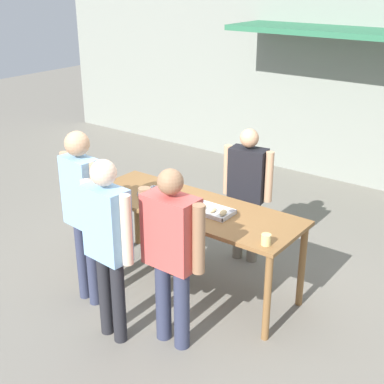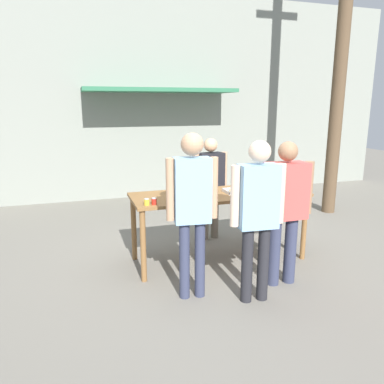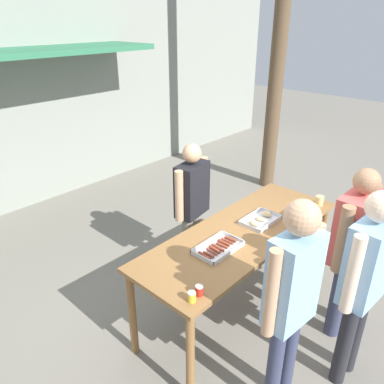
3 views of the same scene
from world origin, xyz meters
name	(u,v)px [view 2 (image 2 of 3)]	position (x,y,z in m)	size (l,w,h in m)	color
ground_plane	(219,259)	(0.00, 0.00, 0.00)	(24.00, 24.00, 0.00)	slate
building_facade_back	(155,98)	(0.00, 3.98, 2.26)	(12.00, 1.11, 4.50)	gray
serving_table	(220,201)	(0.00, 0.00, 0.84)	(2.37, 0.83, 0.95)	brown
food_tray_sausages	(192,195)	(-0.40, -0.02, 0.96)	(0.45, 0.27, 0.04)	silver
food_tray_buns	(239,191)	(0.28, -0.02, 0.97)	(0.41, 0.26, 0.06)	silver
condiment_jar_mustard	(147,202)	(-1.05, -0.30, 0.99)	(0.06, 0.06, 0.08)	gold
condiment_jar_ketchup	(154,201)	(-0.96, -0.30, 0.99)	(0.06, 0.06, 0.08)	#B22319
beer_cup	(299,189)	(1.04, -0.29, 1.00)	(0.09, 0.09, 0.10)	#DBC67A
person_server_behind_table	(210,180)	(0.17, 0.82, 0.96)	(0.58, 0.29, 1.61)	#756B5B
person_customer_holding_hotdog	(192,201)	(-0.67, -0.89, 1.11)	(0.55, 0.25, 1.83)	#333851
person_customer_with_cup	(285,203)	(0.45, -0.90, 1.01)	(0.70, 0.27, 1.71)	#333851
person_customer_waiting_in_line	(257,208)	(-0.05, -1.17, 1.06)	(0.60, 0.26, 1.76)	#232328
utility_pole	(344,28)	(2.98, 1.53, 3.46)	(1.10, 0.25, 6.78)	brown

